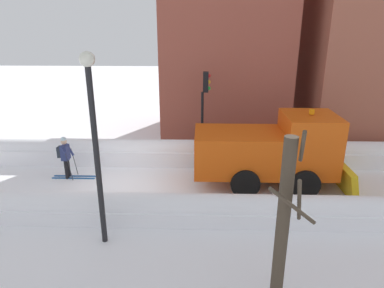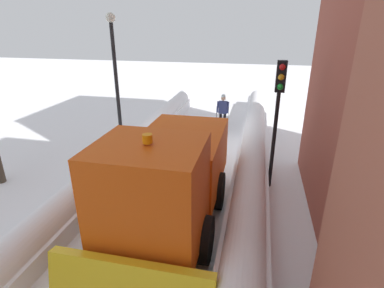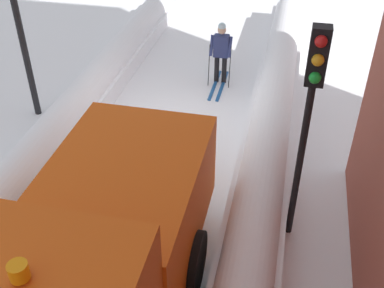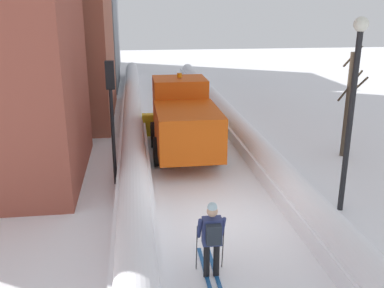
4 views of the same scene
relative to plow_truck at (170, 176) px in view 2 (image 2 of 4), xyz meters
name	(u,v)px [view 2 (image 2 of 4)]	position (x,y,z in m)	size (l,w,h in m)	color
plow_truck	(170,176)	(0.00, 0.00, 0.00)	(3.20, 5.98, 3.12)	#DB510F
skier	(223,110)	(-0.35, -8.39, -0.48)	(0.62, 1.80, 1.81)	black
traffic_light_pole	(278,102)	(-2.65, -2.64, 1.43)	(0.28, 0.42, 4.13)	black
street_lamp	(115,65)	(4.03, -5.62, 2.00)	(0.40, 0.40, 5.53)	black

